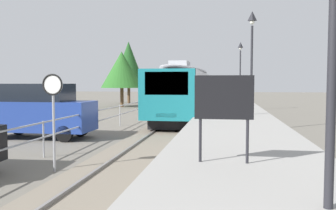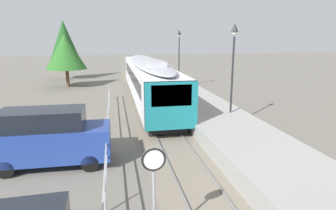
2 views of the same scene
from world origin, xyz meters
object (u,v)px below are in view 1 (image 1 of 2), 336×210
(platform_lamp_mid_platform, at_px, (252,43))
(parked_van_blue, at_px, (38,110))
(commuter_train, at_px, (188,88))
(platform_lamp_far_end, at_px, (240,60))
(platform_notice_board, at_px, (224,100))
(speed_limit_sign, at_px, (53,98))

(platform_lamp_mid_platform, bearing_deg, parked_van_blue, -158.33)
(commuter_train, xyz_separation_m, parked_van_blue, (-5.68, -12.05, -0.86))
(parked_van_blue, bearing_deg, commuter_train, 64.78)
(platform_lamp_far_end, xyz_separation_m, platform_notice_board, (-1.37, -26.05, -2.44))
(platform_lamp_mid_platform, xyz_separation_m, speed_limit_sign, (-6.17, -9.69, -2.50))
(platform_lamp_mid_platform, relative_size, platform_notice_board, 2.97)
(platform_lamp_mid_platform, bearing_deg, speed_limit_sign, -122.50)
(platform_notice_board, distance_m, parked_van_blue, 11.58)
(platform_notice_board, relative_size, parked_van_blue, 0.37)
(platform_lamp_far_end, relative_size, platform_notice_board, 2.97)
(commuter_train, height_order, parked_van_blue, commuter_train)
(platform_notice_board, bearing_deg, platform_lamp_far_end, 86.98)
(platform_lamp_mid_platform, height_order, speed_limit_sign, platform_lamp_mid_platform)
(platform_notice_board, distance_m, speed_limit_sign, 5.23)
(platform_notice_board, height_order, parked_van_blue, platform_notice_board)
(platform_lamp_mid_platform, xyz_separation_m, parked_van_blue, (-9.84, -3.91, -3.33))
(speed_limit_sign, bearing_deg, platform_notice_board, -23.40)
(platform_lamp_mid_platform, relative_size, parked_van_blue, 1.09)
(commuter_train, distance_m, parked_van_blue, 13.35)
(platform_lamp_mid_platform, distance_m, speed_limit_sign, 11.76)
(platform_lamp_far_end, xyz_separation_m, parked_van_blue, (-9.84, -18.20, -3.33))
(speed_limit_sign, xyz_separation_m, parked_van_blue, (-3.67, 5.78, -0.83))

